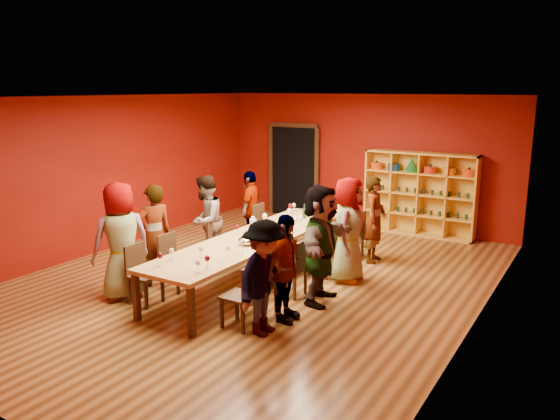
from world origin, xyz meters
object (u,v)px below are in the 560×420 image
(chair_person_left_1, at_px, (173,259))
(person_right_4, at_px, (375,220))
(person_left_2, at_px, (206,221))
(spittoon_bowl, at_px, (247,241))
(person_right_0, at_px, (264,278))
(chair_person_right_3, at_px, (326,248))
(person_right_1, at_px, (285,268))
(chair_person_left_2, at_px, (220,241))
(chair_person_right_4, at_px, (355,232))
(shelving_unit, at_px, (420,190))
(chair_person_right_2, at_px, (295,265))
(person_left_1, at_px, (154,235))
(chair_person_right_0, at_px, (244,293))
(person_left_4, at_px, (251,209))
(person_right_2, at_px, (321,244))
(chair_person_left_4, at_px, (263,224))
(chair_person_right_1, at_px, (264,282))
(person_left_0, at_px, (121,241))
(person_right_3, at_px, (348,230))
(chair_person_left_0, at_px, (141,271))
(tasting_table, at_px, (254,240))
(wine_bottle, at_px, (304,213))

(chair_person_left_1, bearing_deg, person_right_4, 53.47)
(person_left_2, height_order, spittoon_bowl, person_left_2)
(person_right_0, height_order, spittoon_bowl, person_right_0)
(chair_person_right_3, bearing_deg, person_right_1, -80.20)
(chair_person_left_2, distance_m, chair_person_right_4, 2.53)
(shelving_unit, relative_size, person_right_1, 1.60)
(chair_person_left_1, distance_m, person_right_0, 2.24)
(chair_person_left_2, bearing_deg, chair_person_right_2, -14.79)
(person_left_1, bearing_deg, chair_person_right_0, 94.65)
(person_left_2, xyz_separation_m, spittoon_bowl, (1.36, -0.66, -0.00))
(person_left_4, bearing_deg, person_right_2, 37.86)
(chair_person_right_0, height_order, chair_person_right_2, same)
(spittoon_bowl, bearing_deg, chair_person_right_4, 72.53)
(person_right_2, relative_size, person_right_4, 1.13)
(chair_person_left_4, height_order, chair_person_right_1, same)
(chair_person_left_2, height_order, spittoon_bowl, spittoon_bowl)
(chair_person_right_3, xyz_separation_m, person_right_4, (0.38, 1.19, 0.30))
(chair_person_right_1, relative_size, person_right_2, 0.50)
(person_left_0, distance_m, chair_person_left_1, 0.88)
(person_left_4, distance_m, person_right_2, 3.16)
(person_left_1, bearing_deg, chair_person_right_1, 106.88)
(person_right_3, relative_size, person_right_4, 1.10)
(chair_person_left_0, height_order, chair_person_right_3, same)
(person_right_2, distance_m, person_right_4, 2.24)
(person_right_2, xyz_separation_m, spittoon_bowl, (-1.19, -0.18, -0.08))
(tasting_table, relative_size, person_right_3, 2.59)
(person_right_0, height_order, chair_person_right_3, person_right_0)
(person_right_3, bearing_deg, tasting_table, 113.26)
(tasting_table, xyz_separation_m, wine_bottle, (0.06, 1.58, 0.15))
(tasting_table, height_order, chair_person_right_3, chair_person_right_3)
(chair_person_left_0, height_order, person_right_1, person_right_1)
(spittoon_bowl, bearing_deg, chair_person_right_2, 13.54)
(chair_person_right_0, bearing_deg, spittoon_bowl, 123.26)
(person_right_4, relative_size, spittoon_bowl, 5.67)
(person_right_0, height_order, chair_person_right_2, person_right_0)
(person_right_0, distance_m, person_right_3, 2.40)
(person_right_2, distance_m, spittoon_bowl, 1.21)
(chair_person_left_4, xyz_separation_m, chair_person_right_3, (1.82, -0.83, 0.00))
(tasting_table, relative_size, person_right_0, 2.94)
(shelving_unit, bearing_deg, person_right_1, -91.64)
(person_left_1, distance_m, person_right_3, 3.14)
(person_left_0, distance_m, person_right_4, 4.48)
(person_right_3, distance_m, wine_bottle, 1.47)
(chair_person_left_4, height_order, spittoon_bowl, spittoon_bowl)
(chair_person_left_0, distance_m, chair_person_left_2, 1.90)
(tasting_table, bearing_deg, spittoon_bowl, -70.81)
(shelving_unit, height_order, chair_person_right_1, shelving_unit)
(chair_person_left_4, relative_size, chair_person_right_0, 1.00)
(person_left_0, relative_size, chair_person_right_3, 2.02)
(person_left_4, xyz_separation_m, person_right_3, (2.50, -0.83, 0.10))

